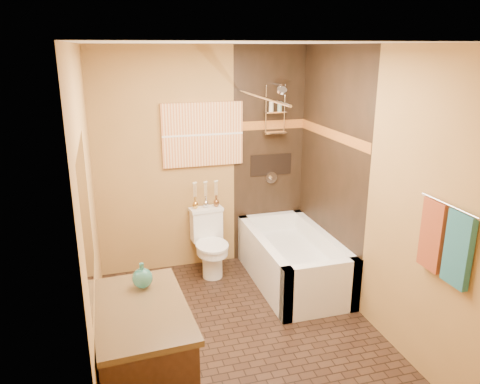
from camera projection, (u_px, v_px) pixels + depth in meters
name	position (u px, v px, depth m)	size (l,w,h in m)	color
floor	(242.00, 332.00, 4.24)	(3.00, 3.00, 0.00)	black
wall_left	(90.00, 215.00, 3.54)	(0.02, 3.00, 2.50)	#AC7D42
wall_right	(370.00, 189.00, 4.19)	(0.02, 3.00, 2.50)	#AC7D42
wall_back	(204.00, 161.00, 5.24)	(2.40, 0.02, 2.50)	#AC7D42
wall_front	(322.00, 287.00, 2.49)	(2.40, 0.02, 2.50)	#AC7D42
ceiling	(242.00, 43.00, 3.49)	(3.00, 3.00, 0.00)	silver
alcove_tile_back	(269.00, 156.00, 5.44)	(0.85, 0.01, 2.50)	black
alcove_tile_right	(330.00, 169.00, 4.87)	(0.01, 1.50, 2.50)	black
mosaic_band_back	(270.00, 125.00, 5.32)	(0.85, 0.01, 0.10)	#9B501C
mosaic_band_right	(331.00, 134.00, 4.76)	(0.01, 1.50, 0.10)	#9B501C
alcove_niche	(271.00, 165.00, 5.47)	(0.50, 0.01, 0.25)	black
shower_fixtures	(275.00, 122.00, 5.22)	(0.24, 0.33, 1.16)	silver
curtain_rod	(260.00, 97.00, 4.43)	(0.03, 0.03, 1.55)	silver
towel_bar	(449.00, 205.00, 3.15)	(0.02, 0.02, 0.55)	silver
towel_teal	(458.00, 250.00, 3.12)	(0.05, 0.22, 0.52)	#1D5162
towel_rust	(433.00, 235.00, 3.36)	(0.05, 0.22, 0.52)	maroon
sunset_painting	(203.00, 135.00, 5.13)	(0.90, 0.04, 0.70)	#D36731
vanity_mirror	(87.00, 219.00, 2.76)	(0.01, 1.00, 0.90)	white
bathtub	(292.00, 263.00, 5.08)	(0.80, 1.50, 0.55)	white
toilet	(210.00, 243.00, 5.25)	(0.38, 0.56, 0.73)	white
vanity	(143.00, 363.00, 3.15)	(0.64, 1.01, 0.86)	black
teal_bottle	(142.00, 276.00, 3.24)	(0.14, 0.14, 0.23)	#257063
bud_vases	(206.00, 194.00, 5.24)	(0.31, 0.06, 0.30)	gold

